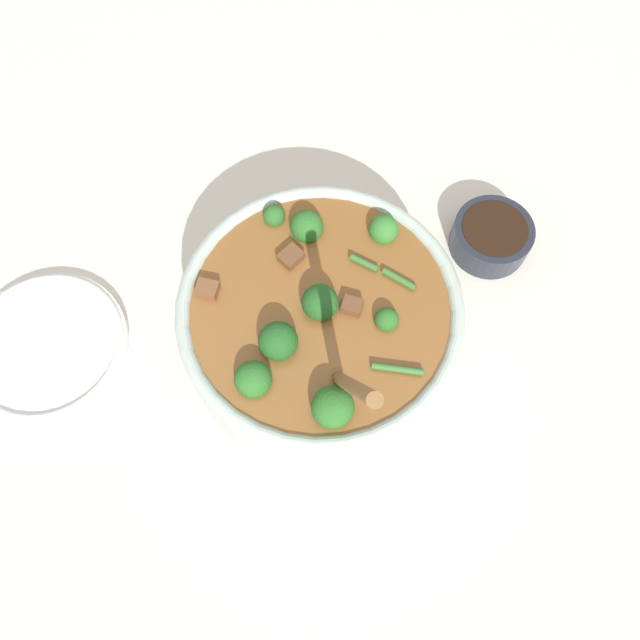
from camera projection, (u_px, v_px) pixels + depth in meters
ground_plane at (320, 345)px, 0.74m from camera, size 4.00×4.00×0.00m
stew_bowl at (320, 323)px, 0.68m from camera, size 0.30×0.30×0.30m
condiment_bowl at (491, 236)px, 0.77m from camera, size 0.10×0.10×0.04m
empty_plate at (46, 346)px, 0.73m from camera, size 0.19×0.19×0.02m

